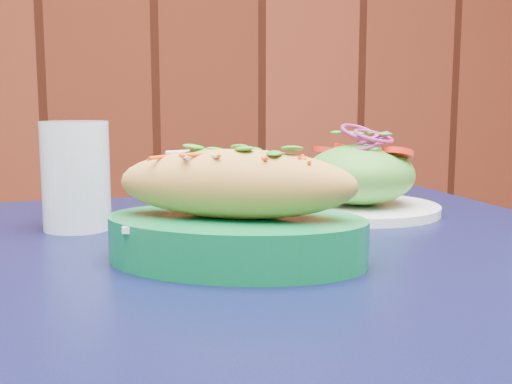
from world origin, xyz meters
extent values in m
cube|color=black|center=(0.43, 1.22, 0.73)|extent=(0.86, 0.86, 0.03)
cube|color=white|center=(0.38, 1.18, 0.79)|extent=(0.21, 0.16, 0.01)
ellipsoid|color=gold|center=(0.38, 1.18, 0.83)|extent=(0.24, 0.16, 0.07)
cylinder|color=white|center=(0.59, 1.41, 0.76)|extent=(0.22, 0.22, 0.01)
ellipsoid|color=#4C992D|center=(0.59, 1.41, 0.80)|extent=(0.15, 0.15, 0.08)
cylinder|color=red|center=(0.63, 1.38, 0.84)|extent=(0.04, 0.04, 0.01)
cylinder|color=red|center=(0.56, 1.44, 0.84)|extent=(0.04, 0.04, 0.01)
cylinder|color=red|center=(0.59, 1.45, 0.84)|extent=(0.04, 0.04, 0.01)
torus|color=#99216A|center=(0.59, 1.41, 0.85)|extent=(0.05, 0.05, 0.00)
torus|color=#99216A|center=(0.59, 1.41, 0.85)|extent=(0.05, 0.05, 0.00)
torus|color=#99216A|center=(0.59, 1.41, 0.86)|extent=(0.05, 0.05, 0.00)
torus|color=#99216A|center=(0.59, 1.41, 0.86)|extent=(0.05, 0.05, 0.00)
torus|color=#99216A|center=(0.59, 1.41, 0.87)|extent=(0.05, 0.05, 0.00)
cylinder|color=silver|center=(0.22, 1.37, 0.81)|extent=(0.08, 0.08, 0.13)
camera|label=1|loc=(0.28, 0.59, 0.91)|focal=45.00mm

